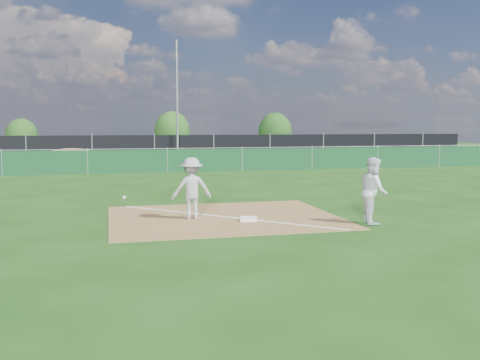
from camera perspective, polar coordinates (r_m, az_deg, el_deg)
name	(u,v)px	position (r m, az deg, el deg)	size (l,w,h in m)	color
ground	(180,183)	(23.11, -6.40, -0.27)	(90.00, 90.00, 0.00)	#163F0D
infield_dirt	(224,217)	(14.32, -1.73, -3.99)	(6.00, 5.00, 0.02)	brown
foul_line	(224,217)	(14.31, -1.73, -3.93)	(0.08, 7.00, 0.01)	white
green_fence	(168,161)	(28.01, -7.74, 2.02)	(44.00, 0.05, 1.20)	#0F391C
dirt_mound	(71,159)	(31.42, -17.53, 2.19)	(3.38, 2.60, 1.17)	olive
black_fence	(155,149)	(35.95, -9.10, 3.32)	(46.00, 0.04, 1.80)	black
parking_lot	(149,158)	(40.97, -9.66, 2.37)	(46.00, 9.00, 0.01)	black
light_pole	(177,102)	(35.80, -6.72, 8.31)	(0.16, 0.16, 8.00)	slate
first_base	(248,219)	(13.75, 0.91, -4.17)	(0.42, 0.42, 0.09)	white
play_at_first	(192,188)	(14.01, -5.19, -0.87)	(2.30, 0.68, 1.60)	#B5B5B8
runner	(374,191)	(13.75, 14.05, -1.10)	(0.81, 0.63, 1.67)	white
car_left	(78,150)	(40.24, -16.90, 3.09)	(1.57, 3.89, 1.33)	#B7B9BF
car_mid	(124,148)	(40.70, -12.31, 3.31)	(1.52, 4.37, 1.44)	black
car_right	(198,149)	(41.48, -4.54, 3.29)	(1.65, 4.05, 1.17)	black
tree_left	(22,136)	(47.20, -22.26, 4.34)	(2.54, 2.54, 3.01)	#382316
tree_mid	(172,132)	(47.26, -7.26, 5.15)	(3.10, 3.10, 3.67)	#382316
tree_right	(275,132)	(48.65, 3.77, 5.15)	(3.03, 3.03, 3.59)	#382316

